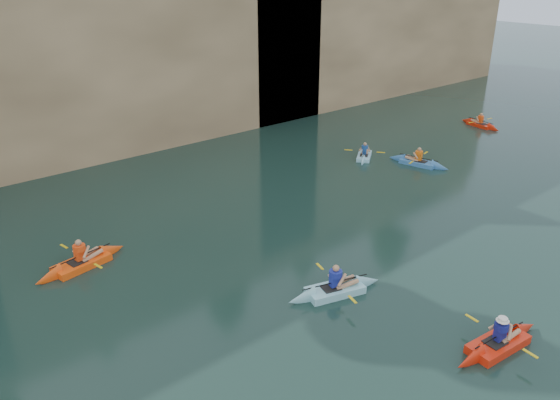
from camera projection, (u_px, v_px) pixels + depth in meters
ground at (505, 384)px, 13.36m from camera, size 160.00×160.00×0.00m
cliff at (47, 25)px, 32.01m from camera, size 70.00×16.00×12.00m
cliff_slab_center at (136, 41)px, 28.11m from camera, size 24.00×2.40×11.40m
cliff_slab_east at (388, 28)px, 40.14m from camera, size 26.00×2.40×9.84m
sea_cave_center at (35, 142)px, 25.79m from camera, size 3.50×1.00×3.20m
sea_cave_east at (266, 88)px, 33.73m from camera, size 5.00×1.00×4.50m
main_kayaker at (498, 343)px, 14.52m from camera, size 3.29×2.21×1.20m
kayaker_orange at (82, 263)px, 18.39m from camera, size 3.41×2.46×1.27m
kayaker_ltblue_near at (335, 289)px, 16.90m from camera, size 3.27×2.40×1.26m
kayaker_red_far at (480, 124)px, 33.95m from camera, size 2.09×2.93×1.05m
kayaker_ltblue_mid at (364, 156)px, 28.53m from camera, size 2.60×2.17×1.05m
kayaker_blue_east at (418, 162)px, 27.57m from camera, size 2.20×3.26×1.13m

